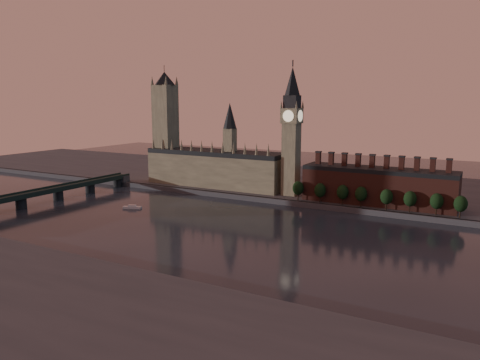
# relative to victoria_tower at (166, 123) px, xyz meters

# --- Properties ---
(ground) EXTENTS (900.00, 900.00, 0.00)m
(ground) POSITION_rel_victoria_tower_xyz_m (120.00, -115.00, -59.09)
(ground) COLOR black
(ground) RESTS_ON ground
(north_bank) EXTENTS (900.00, 182.00, 4.00)m
(north_bank) POSITION_rel_victoria_tower_xyz_m (120.00, 63.04, -57.09)
(north_bank) COLOR #47464B
(north_bank) RESTS_ON ground
(palace_of_westminster) EXTENTS (130.00, 30.30, 74.00)m
(palace_of_westminster) POSITION_rel_victoria_tower_xyz_m (55.59, -0.09, -37.46)
(palace_of_westminster) COLOR gray
(palace_of_westminster) RESTS_ON north_bank
(victoria_tower) EXTENTS (24.00, 24.00, 108.00)m
(victoria_tower) POSITION_rel_victoria_tower_xyz_m (0.00, 0.00, 0.00)
(victoria_tower) COLOR gray
(victoria_tower) RESTS_ON north_bank
(big_ben) EXTENTS (15.00, 15.00, 107.00)m
(big_ben) POSITION_rel_victoria_tower_xyz_m (130.00, -5.00, -2.26)
(big_ben) COLOR gray
(big_ben) RESTS_ON north_bank
(chimney_block) EXTENTS (110.00, 25.00, 37.00)m
(chimney_block) POSITION_rel_victoria_tower_xyz_m (200.00, -5.00, -41.27)
(chimney_block) COLOR brown
(chimney_block) RESTS_ON north_bank
(embankment_tree_0) EXTENTS (8.60, 8.60, 14.88)m
(embankment_tree_0) POSITION_rel_victoria_tower_xyz_m (143.23, -21.38, -45.62)
(embankment_tree_0) COLOR black
(embankment_tree_0) RESTS_ON north_bank
(embankment_tree_1) EXTENTS (8.60, 8.60, 14.88)m
(embankment_tree_1) POSITION_rel_victoria_tower_xyz_m (160.91, -21.43, -45.62)
(embankment_tree_1) COLOR black
(embankment_tree_1) RESTS_ON north_bank
(embankment_tree_2) EXTENTS (8.60, 8.60, 14.88)m
(embankment_tree_2) POSITION_rel_victoria_tower_xyz_m (177.84, -20.27, -45.62)
(embankment_tree_2) COLOR black
(embankment_tree_2) RESTS_ON north_bank
(embankment_tree_3) EXTENTS (8.60, 8.60, 14.88)m
(embankment_tree_3) POSITION_rel_victoria_tower_xyz_m (191.48, -20.24, -45.62)
(embankment_tree_3) COLOR black
(embankment_tree_3) RESTS_ON north_bank
(embankment_tree_4) EXTENTS (8.60, 8.60, 14.88)m
(embankment_tree_4) POSITION_rel_victoria_tower_xyz_m (209.74, -21.42, -45.62)
(embankment_tree_4) COLOR black
(embankment_tree_4) RESTS_ON north_bank
(embankment_tree_5) EXTENTS (8.60, 8.60, 14.88)m
(embankment_tree_5) POSITION_rel_victoria_tower_xyz_m (225.33, -20.65, -45.62)
(embankment_tree_5) COLOR black
(embankment_tree_5) RESTS_ON north_bank
(embankment_tree_6) EXTENTS (8.60, 8.60, 14.88)m
(embankment_tree_6) POSITION_rel_victoria_tower_xyz_m (242.26, -19.92, -45.62)
(embankment_tree_6) COLOR black
(embankment_tree_6) RESTS_ON north_bank
(embankment_tree_7) EXTENTS (8.60, 8.60, 14.88)m
(embankment_tree_7) POSITION_rel_victoria_tower_xyz_m (256.97, -21.07, -45.62)
(embankment_tree_7) COLOR black
(embankment_tree_7) RESTS_ON north_bank
(westminster_bridge) EXTENTS (14.00, 200.00, 11.55)m
(westminster_bridge) POSITION_rel_victoria_tower_xyz_m (-35.00, -117.70, -51.65)
(westminster_bridge) COLOR black
(westminster_bridge) RESTS_ON ground
(river_boat) EXTENTS (14.05, 9.21, 2.73)m
(river_boat) POSITION_rel_victoria_tower_xyz_m (38.78, -92.22, -58.04)
(river_boat) COLOR silver
(river_boat) RESTS_ON ground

